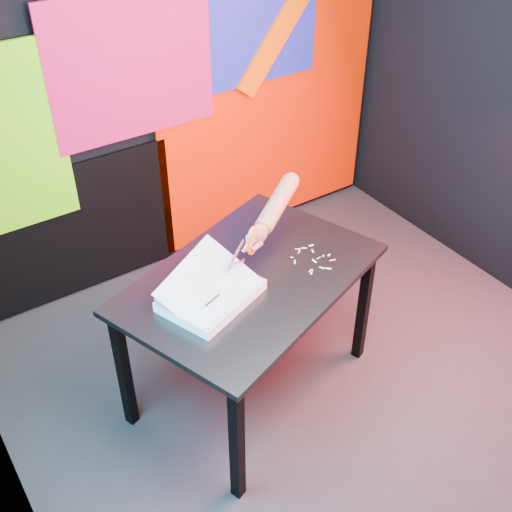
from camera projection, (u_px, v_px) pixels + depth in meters
room at (345, 165)px, 2.56m from camera, size 3.01×3.01×2.71m
backdrop at (187, 119)px, 3.79m from camera, size 2.88×0.05×2.08m
work_table at (250, 291)px, 3.01m from camera, size 1.39×1.15×0.75m
printout_stack at (211, 295)px, 2.80m from camera, size 0.50×0.43×0.22m
scissors at (251, 243)px, 2.93m from camera, size 0.23×0.14×0.15m
hand_forearm at (274, 209)px, 3.07m from camera, size 0.45×0.28×0.20m
paper_clippings at (313, 259)px, 3.05m from camera, size 0.19×0.22×0.00m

